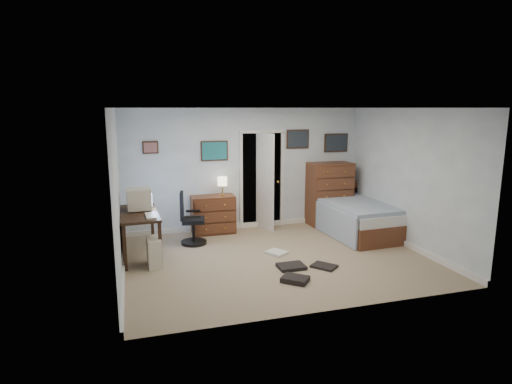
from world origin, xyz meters
TOP-DOWN VIEW (x-y plane):
  - floor at (0.00, 0.00)m, footprint 5.00×4.00m
  - computer_desk at (-2.29, 0.76)m, footprint 0.68×1.37m
  - crt_monitor at (-2.18, 0.91)m, footprint 0.42×0.39m
  - keyboard at (-2.02, 0.41)m, footprint 0.17×0.42m
  - pc_tower at (-2.00, 0.21)m, footprint 0.23×0.44m
  - office_chair at (-1.28, 1.18)m, footprint 0.55×0.55m
  - media_stack at (-2.32, 2.22)m, footprint 0.15×0.15m
  - low_dresser at (-0.74, 1.77)m, footprint 0.86×0.43m
  - table_lamp at (-0.54, 1.77)m, footprint 0.19×0.19m
  - doorway at (0.35, 2.27)m, footprint 0.96×1.12m
  - tall_dresser at (1.82, 1.75)m, footprint 0.93×0.56m
  - headboard_bookcase at (2.57, 1.86)m, footprint 1.00×0.31m
  - bed at (1.98, 0.99)m, footprint 1.26×2.22m
  - wall_posters at (0.57, 1.98)m, footprint 4.38×0.04m
  - floor_clutter at (0.11, -0.57)m, footprint 1.12×1.66m

SIDE VIEW (x-z plane):
  - floor at x=0.00m, z-range -0.02..0.00m
  - floor_clutter at x=0.11m, z-range -0.01..0.07m
  - pc_tower at x=-2.00m, z-range 0.00..0.46m
  - bed at x=1.98m, z-range -0.02..0.69m
  - office_chair at x=-1.28m, z-range -0.11..0.87m
  - media_stack at x=-2.32m, z-range 0.00..0.76m
  - low_dresser at x=-0.74m, z-range 0.00..0.77m
  - headboard_bookcase at x=2.57m, z-range 0.03..0.91m
  - computer_desk at x=-2.29m, z-range 0.21..0.98m
  - tall_dresser at x=1.82m, z-range 0.00..1.35m
  - keyboard at x=-2.02m, z-range 0.77..0.80m
  - crt_monitor at x=-2.18m, z-range 0.78..1.15m
  - doorway at x=0.35m, z-range -0.02..2.03m
  - table_lamp at x=-0.54m, z-range 0.85..1.23m
  - wall_posters at x=0.57m, z-range 1.45..2.05m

